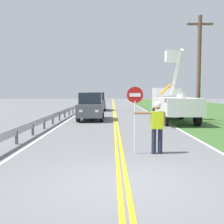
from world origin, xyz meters
The scene contains 12 objects.
ground_plane centered at (0.00, 0.00, 0.00)m, with size 160.00×160.00×0.00m, color slate.
centerline_yellow_left centered at (-0.09, 20.00, 0.01)m, with size 0.11×110.00×0.01m, color yellow.
centerline_yellow_right centered at (0.09, 20.00, 0.01)m, with size 0.11×110.00×0.01m, color yellow.
edge_line_right centered at (3.60, 20.00, 0.01)m, with size 0.12×110.00×0.01m, color silver.
edge_line_left centered at (-3.60, 20.00, 0.01)m, with size 0.12×110.00×0.01m, color silver.
flagger_worker centered at (1.29, 3.01, 1.05)m, with size 1.09×0.26×1.83m.
stop_sign_paddle centered at (0.53, 2.98, 1.71)m, with size 0.56×0.04×2.33m.
utility_bucket_truck centered at (4.18, 13.40, 1.41)m, with size 2.71×6.83×5.21m.
oncoming_suv_nearest centered at (-1.87, 14.43, 1.06)m, with size 1.95×4.62×2.10m.
oncoming_suv_second centered at (-1.99, 25.24, 1.06)m, with size 2.05×4.67×2.10m.
utility_pole_near centered at (5.94, 13.16, 3.94)m, with size 1.80×0.28×7.53m.
guardrail_left_shoulder centered at (-4.20, 15.01, 0.52)m, with size 0.10×32.00×0.71m.
Camera 1 is at (-0.26, -6.31, 2.15)m, focal length 43.44 mm.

